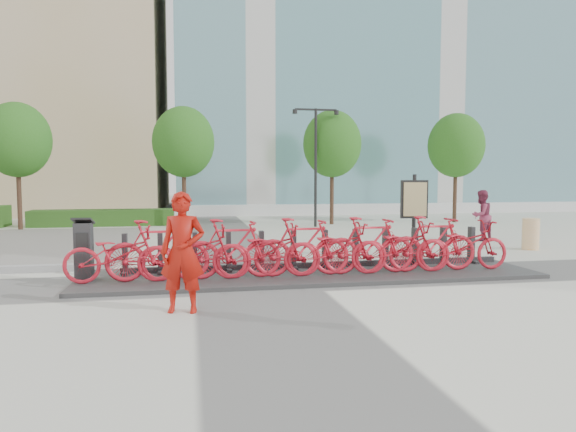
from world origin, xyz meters
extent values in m
plane|color=silver|center=(0.00, 0.00, 0.00)|extent=(120.00, 120.00, 0.00)
cube|color=teal|center=(14.00, 26.00, 12.00)|extent=(32.00, 16.00, 24.00)
cube|color=#325C24|center=(-5.00, 13.20, 0.35)|extent=(6.00, 1.20, 0.70)
cylinder|color=brown|center=(-8.00, 12.00, 1.50)|extent=(0.18, 0.18, 3.00)
ellipsoid|color=#266C17|center=(-8.00, 12.00, 3.60)|extent=(2.60, 2.60, 2.99)
cylinder|color=brown|center=(-1.50, 12.00, 1.50)|extent=(0.18, 0.18, 3.00)
ellipsoid|color=#266C17|center=(-1.50, 12.00, 3.60)|extent=(2.60, 2.60, 2.99)
cylinder|color=brown|center=(5.00, 12.00, 1.50)|extent=(0.18, 0.18, 3.00)
ellipsoid|color=#266C17|center=(5.00, 12.00, 3.60)|extent=(2.60, 2.60, 2.99)
cylinder|color=brown|center=(11.00, 12.00, 1.50)|extent=(0.18, 0.18, 3.00)
ellipsoid|color=#266C17|center=(11.00, 12.00, 3.60)|extent=(2.60, 2.60, 2.99)
cylinder|color=black|center=(4.00, 11.00, 2.50)|extent=(0.12, 0.12, 5.00)
cube|color=black|center=(3.55, 11.00, 4.95)|extent=(0.90, 0.08, 0.08)
cube|color=black|center=(4.45, 11.00, 4.95)|extent=(0.90, 0.08, 0.08)
cylinder|color=black|center=(3.10, 11.00, 4.85)|extent=(0.20, 0.20, 0.18)
cylinder|color=black|center=(4.90, 11.00, 4.85)|extent=(0.20, 0.20, 0.18)
cube|color=#3B3B3B|center=(1.30, 0.30, 0.04)|extent=(9.60, 2.40, 0.08)
imported|color=red|center=(-2.60, -0.05, 0.62)|extent=(2.06, 0.72, 1.08)
imported|color=red|center=(-1.88, -0.05, 0.68)|extent=(2.00, 0.56, 1.20)
imported|color=red|center=(-1.16, -0.05, 0.62)|extent=(2.06, 0.72, 1.08)
imported|color=red|center=(-0.44, -0.05, 0.68)|extent=(2.00, 0.56, 1.20)
imported|color=red|center=(0.28, -0.05, 0.62)|extent=(2.06, 0.72, 1.08)
imported|color=red|center=(1.00, -0.05, 0.68)|extent=(2.00, 0.56, 1.20)
imported|color=red|center=(1.72, -0.05, 0.62)|extent=(2.06, 0.72, 1.08)
imported|color=red|center=(2.44, -0.05, 0.68)|extent=(2.00, 0.56, 1.20)
imported|color=red|center=(3.16, -0.05, 0.62)|extent=(2.06, 0.72, 1.08)
imported|color=red|center=(3.88, -0.05, 0.68)|extent=(2.00, 0.56, 1.20)
imported|color=red|center=(4.60, -0.05, 0.62)|extent=(2.06, 0.72, 1.08)
cube|color=#2E2E30|center=(-3.32, 0.37, 0.64)|extent=(0.34, 0.30, 1.13)
cube|color=black|center=(-3.32, 0.37, 1.25)|extent=(0.41, 0.35, 0.15)
cube|color=black|center=(-3.32, 0.22, 0.87)|extent=(0.23, 0.04, 0.32)
imported|color=#AC130A|center=(-1.37, -2.19, 0.94)|extent=(0.75, 0.56, 1.88)
imported|color=#8F3250|center=(8.22, 5.19, 0.84)|extent=(1.00, 0.90, 1.69)
cylinder|color=orange|center=(8.50, 3.03, 0.46)|extent=(0.59, 0.59, 0.91)
cylinder|color=black|center=(4.47, 2.20, 1.09)|extent=(0.10, 0.10, 2.18)
cube|color=black|center=(4.47, 2.20, 1.54)|extent=(0.72, 0.15, 0.99)
cube|color=tan|center=(4.47, 2.14, 1.54)|extent=(0.61, 0.06, 0.87)
camera|label=1|loc=(-1.23, -10.24, 2.10)|focal=32.00mm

